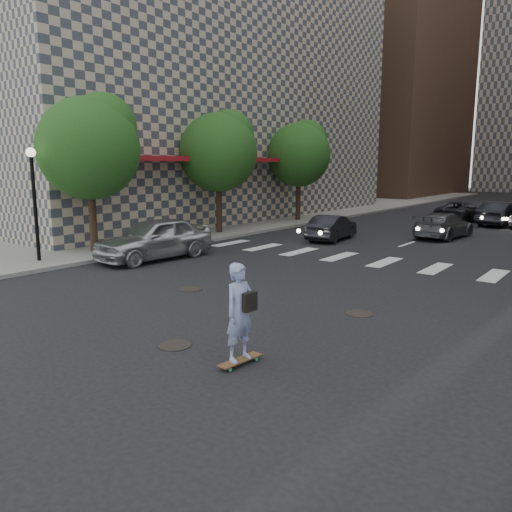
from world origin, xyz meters
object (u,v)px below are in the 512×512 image
(traffic_car_b, at_px, (444,225))
(traffic_car_c, at_px, (461,212))
(traffic_car_a, at_px, (332,228))
(tree_b, at_px, (221,149))
(tree_a, at_px, (92,144))
(silver_sedan, at_px, (155,239))
(lamppost, at_px, (34,188))
(skateboarder, at_px, (240,312))
(tree_c, at_px, (300,152))
(traffic_car_e, at_px, (501,214))

(traffic_car_b, height_order, traffic_car_c, traffic_car_c)
(traffic_car_a, height_order, traffic_car_c, traffic_car_c)
(traffic_car_c, bearing_deg, tree_b, 64.96)
(tree_a, height_order, traffic_car_c, tree_a)
(tree_b, bearing_deg, traffic_car_c, 59.75)
(tree_b, relative_size, silver_sedan, 1.32)
(lamppost, height_order, tree_b, tree_b)
(tree_b, distance_m, traffic_car_b, 12.52)
(tree_b, distance_m, silver_sedan, 8.60)
(skateboarder, distance_m, traffic_car_a, 16.78)
(skateboarder, bearing_deg, tree_b, 138.43)
(tree_c, xyz_separation_m, silver_sedan, (2.74, -15.21, -3.79))
(lamppost, relative_size, traffic_car_a, 1.10)
(tree_a, height_order, traffic_car_a, tree_a)
(silver_sedan, height_order, traffic_car_b, silver_sedan)
(skateboarder, bearing_deg, tree_a, 161.80)
(lamppost, height_order, traffic_car_e, lamppost)
(silver_sedan, distance_m, traffic_car_e, 22.76)
(traffic_car_a, xyz_separation_m, traffic_car_b, (4.28, 4.30, 0.02))
(tree_b, bearing_deg, traffic_car_a, 17.63)
(silver_sedan, xyz_separation_m, traffic_car_c, (5.93, 22.08, -0.19))
(tree_c, bearing_deg, tree_a, -90.00)
(silver_sedan, xyz_separation_m, traffic_car_a, (3.12, 9.08, -0.21))
(tree_a, height_order, traffic_car_b, tree_a)
(skateboarder, bearing_deg, traffic_car_a, 118.98)
(tree_a, distance_m, traffic_car_b, 17.87)
(tree_a, relative_size, traffic_car_a, 1.69)
(skateboarder, relative_size, traffic_car_b, 0.44)
(tree_c, distance_m, silver_sedan, 15.92)
(tree_c, distance_m, traffic_car_e, 13.34)
(tree_c, height_order, traffic_car_c, tree_c)
(skateboarder, xyz_separation_m, traffic_car_a, (-6.55, 15.44, -0.40))
(traffic_car_a, distance_m, traffic_car_e, 13.18)
(lamppost, relative_size, traffic_car_e, 0.94)
(lamppost, height_order, skateboarder, lamppost)
(traffic_car_b, bearing_deg, silver_sedan, 65.90)
(skateboarder, relative_size, traffic_car_c, 0.42)
(tree_b, bearing_deg, silver_sedan, -69.20)
(silver_sedan, xyz_separation_m, traffic_car_e, (8.59, 21.07, -0.11))
(lamppost, xyz_separation_m, silver_sedan, (2.79, 3.42, -2.08))
(tree_b, relative_size, traffic_car_b, 1.45)
(tree_b, xyz_separation_m, traffic_car_e, (11.34, 13.86, -3.90))
(lamppost, bearing_deg, traffic_car_c, 71.13)
(silver_sedan, height_order, traffic_car_a, silver_sedan)
(lamppost, distance_m, skateboarder, 12.94)
(traffic_car_c, height_order, traffic_car_e, traffic_car_e)
(tree_b, bearing_deg, tree_a, -90.00)
(lamppost, bearing_deg, silver_sedan, 50.85)
(tree_b, distance_m, tree_c, 8.00)
(traffic_car_e, bearing_deg, skateboarder, 99.48)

